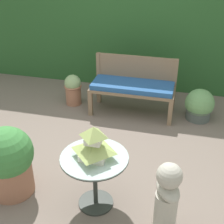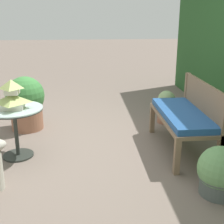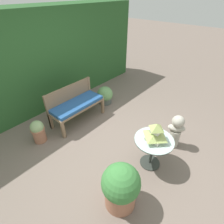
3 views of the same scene
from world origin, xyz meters
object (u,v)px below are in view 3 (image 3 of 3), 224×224
at_px(garden_bust, 176,130).
at_px(potted_plant_bench_right, 105,96).
at_px(garden_bench, 77,105).
at_px(potted_plant_patio_mid, 121,187).
at_px(potted_plant_hedge_corner, 38,131).
at_px(patio_table, 153,145).
at_px(pagoda_birdhouse, 155,133).

bearing_deg(garden_bust, potted_plant_bench_right, 145.60).
relative_size(garden_bench, potted_plant_patio_mid, 1.63).
height_order(potted_plant_bench_right, potted_plant_hedge_corner, potted_plant_hedge_corner).
xyz_separation_m(patio_table, potted_plant_bench_right, (0.97, 1.99, -0.24)).
bearing_deg(pagoda_birdhouse, garden_bust, -8.12).
bearing_deg(garden_bust, potted_plant_patio_mid, -119.17).
xyz_separation_m(potted_plant_bench_right, potted_plant_hedge_corner, (-1.94, 0.01, 0.04)).
bearing_deg(potted_plant_bench_right, potted_plant_patio_mid, -132.70).
bearing_deg(potted_plant_hedge_corner, garden_bench, -3.87).
distance_m(pagoda_birdhouse, potted_plant_bench_right, 2.27).
xyz_separation_m(pagoda_birdhouse, garden_bust, (0.69, -0.10, -0.35)).
bearing_deg(potted_plant_patio_mid, garden_bench, 65.65).
bearing_deg(potted_plant_patio_mid, potted_plant_bench_right, 47.30).
bearing_deg(pagoda_birdhouse, garden_bench, 90.22).
height_order(garden_bust, potted_plant_hedge_corner, garden_bust).
relative_size(pagoda_birdhouse, potted_plant_bench_right, 0.70).
height_order(potted_plant_bench_right, potted_plant_patio_mid, potted_plant_patio_mid).
bearing_deg(garden_bust, garden_bench, 172.21).
xyz_separation_m(garden_bench, potted_plant_bench_right, (0.98, 0.06, -0.20)).
relative_size(pagoda_birdhouse, garden_bust, 0.46).
bearing_deg(potted_plant_bench_right, garden_bench, -176.54).
distance_m(pagoda_birdhouse, potted_plant_hedge_corner, 2.27).
distance_m(pagoda_birdhouse, garden_bust, 0.78).
bearing_deg(patio_table, potted_plant_bench_right, 64.00).
height_order(garden_bust, potted_plant_patio_mid, potted_plant_patio_mid).
relative_size(patio_table, potted_plant_patio_mid, 0.85).
bearing_deg(potted_plant_bench_right, pagoda_birdhouse, -116.00).
bearing_deg(pagoda_birdhouse, patio_table, 90.00).
bearing_deg(patio_table, potted_plant_hedge_corner, 115.97).
xyz_separation_m(garden_bench, potted_plant_patio_mid, (-0.89, -1.96, -0.02)).
xyz_separation_m(garden_bust, potted_plant_bench_right, (0.28, 2.09, -0.16)).
relative_size(garden_bench, garden_bust, 1.76).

